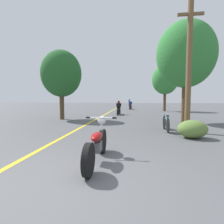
{
  "coord_description": "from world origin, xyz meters",
  "views": [
    {
      "loc": [
        1.06,
        -3.12,
        1.51
      ],
      "look_at": [
        0.06,
        4.86,
        0.9
      ],
      "focal_mm": 28.0,
      "sensor_mm": 36.0,
      "label": 1
    }
  ],
  "objects_px": {
    "roadside_tree_right_far": "(165,80)",
    "roadside_tree_left": "(61,74)",
    "bicycle_parked": "(166,123)",
    "utility_pole": "(189,66)",
    "motorcycle_foreground": "(97,143)",
    "motorcycle_rider_mid": "(130,106)",
    "motorcycle_rider_lead": "(119,109)",
    "motorcycle_rider_far": "(130,104)",
    "roadside_tree_right_near": "(186,55)"
  },
  "relations": [
    {
      "from": "motorcycle_rider_mid",
      "to": "bicycle_parked",
      "type": "xyz_separation_m",
      "value": [
        2.01,
        -16.82,
        -0.15
      ]
    },
    {
      "from": "motorcycle_rider_mid",
      "to": "motorcycle_foreground",
      "type": "bearing_deg",
      "value": -90.95
    },
    {
      "from": "roadside_tree_right_near",
      "to": "utility_pole",
      "type": "bearing_deg",
      "value": -102.78
    },
    {
      "from": "utility_pole",
      "to": "roadside_tree_right_far",
      "type": "bearing_deg",
      "value": 84.56
    },
    {
      "from": "motorcycle_rider_mid",
      "to": "utility_pole",
      "type": "bearing_deg",
      "value": -80.33
    },
    {
      "from": "utility_pole",
      "to": "roadside_tree_left",
      "type": "relative_size",
      "value": 1.15
    },
    {
      "from": "roadside_tree_right_far",
      "to": "bicycle_parked",
      "type": "bearing_deg",
      "value": -99.25
    },
    {
      "from": "roadside_tree_right_near",
      "to": "bicycle_parked",
      "type": "relative_size",
      "value": 3.85
    },
    {
      "from": "roadside_tree_right_near",
      "to": "motorcycle_rider_mid",
      "type": "height_order",
      "value": "roadside_tree_right_near"
    },
    {
      "from": "roadside_tree_right_far",
      "to": "bicycle_parked",
      "type": "distance_m",
      "value": 14.07
    },
    {
      "from": "roadside_tree_right_near",
      "to": "roadside_tree_right_far",
      "type": "xyz_separation_m",
      "value": [
        0.58,
        10.48,
        -0.39
      ]
    },
    {
      "from": "utility_pole",
      "to": "motorcycle_foreground",
      "type": "bearing_deg",
      "value": -128.08
    },
    {
      "from": "motorcycle_foreground",
      "to": "roadside_tree_right_far",
      "type": "bearing_deg",
      "value": 75.66
    },
    {
      "from": "utility_pole",
      "to": "roadside_tree_right_near",
      "type": "height_order",
      "value": "roadside_tree_right_near"
    },
    {
      "from": "motorcycle_foreground",
      "to": "bicycle_parked",
      "type": "bearing_deg",
      "value": 61.53
    },
    {
      "from": "utility_pole",
      "to": "motorcycle_rider_far",
      "type": "relative_size",
      "value": 2.81
    },
    {
      "from": "bicycle_parked",
      "to": "utility_pole",
      "type": "bearing_deg",
      "value": -13.26
    },
    {
      "from": "utility_pole",
      "to": "motorcycle_rider_far",
      "type": "bearing_deg",
      "value": 96.93
    },
    {
      "from": "roadside_tree_right_near",
      "to": "roadside_tree_left",
      "type": "distance_m",
      "value": 8.46
    },
    {
      "from": "roadside_tree_right_far",
      "to": "motorcycle_foreground",
      "type": "bearing_deg",
      "value": -104.34
    },
    {
      "from": "utility_pole",
      "to": "bicycle_parked",
      "type": "bearing_deg",
      "value": 166.74
    },
    {
      "from": "roadside_tree_right_far",
      "to": "motorcycle_rider_mid",
      "type": "relative_size",
      "value": 2.72
    },
    {
      "from": "roadside_tree_right_far",
      "to": "motorcycle_rider_mid",
      "type": "distance_m",
      "value": 6.31
    },
    {
      "from": "utility_pole",
      "to": "motorcycle_rider_lead",
      "type": "xyz_separation_m",
      "value": [
        -3.83,
        8.25,
        -2.45
      ]
    },
    {
      "from": "motorcycle_foreground",
      "to": "utility_pole",
      "type": "bearing_deg",
      "value": 51.92
    },
    {
      "from": "utility_pole",
      "to": "bicycle_parked",
      "type": "height_order",
      "value": "utility_pole"
    },
    {
      "from": "motorcycle_foreground",
      "to": "motorcycle_rider_mid",
      "type": "xyz_separation_m",
      "value": [
        0.35,
        21.18,
        0.07
      ]
    },
    {
      "from": "roadside_tree_right_near",
      "to": "motorcycle_rider_lead",
      "type": "height_order",
      "value": "roadside_tree_right_near"
    },
    {
      "from": "roadside_tree_right_near",
      "to": "motorcycle_rider_far",
      "type": "xyz_separation_m",
      "value": [
        -4.0,
        23.72,
        -3.66
      ]
    },
    {
      "from": "motorcycle_rider_far",
      "to": "bicycle_parked",
      "type": "height_order",
      "value": "motorcycle_rider_far"
    },
    {
      "from": "roadside_tree_right_far",
      "to": "motorcycle_foreground",
      "type": "distance_m",
      "value": 18.71
    },
    {
      "from": "motorcycle_foreground",
      "to": "motorcycle_rider_lead",
      "type": "xyz_separation_m",
      "value": [
        -0.57,
        12.4,
        0.07
      ]
    },
    {
      "from": "motorcycle_foreground",
      "to": "motorcycle_rider_lead",
      "type": "distance_m",
      "value": 12.42
    },
    {
      "from": "utility_pole",
      "to": "motorcycle_rider_far",
      "type": "height_order",
      "value": "utility_pole"
    },
    {
      "from": "utility_pole",
      "to": "bicycle_parked",
      "type": "relative_size",
      "value": 3.55
    },
    {
      "from": "bicycle_parked",
      "to": "motorcycle_rider_far",
      "type": "bearing_deg",
      "value": 95.1
    },
    {
      "from": "roadside_tree_left",
      "to": "motorcycle_rider_lead",
      "type": "xyz_separation_m",
      "value": [
        3.81,
        4.2,
        -2.79
      ]
    },
    {
      "from": "motorcycle_rider_mid",
      "to": "bicycle_parked",
      "type": "bearing_deg",
      "value": -83.17
    },
    {
      "from": "roadside_tree_right_near",
      "to": "bicycle_parked",
      "type": "xyz_separation_m",
      "value": [
        -1.61,
        -2.98,
        -3.84
      ]
    },
    {
      "from": "roadside_tree_right_near",
      "to": "motorcycle_rider_far",
      "type": "bearing_deg",
      "value": 99.56
    },
    {
      "from": "motorcycle_rider_lead",
      "to": "motorcycle_rider_mid",
      "type": "relative_size",
      "value": 0.99
    },
    {
      "from": "motorcycle_rider_lead",
      "to": "roadside_tree_right_near",
      "type": "bearing_deg",
      "value": -47.98
    },
    {
      "from": "roadside_tree_left",
      "to": "motorcycle_rider_lead",
      "type": "relative_size",
      "value": 2.43
    },
    {
      "from": "roadside_tree_right_far",
      "to": "roadside_tree_left",
      "type": "relative_size",
      "value": 1.12
    },
    {
      "from": "roadside_tree_right_far",
      "to": "roadside_tree_left",
      "type": "height_order",
      "value": "roadside_tree_right_far"
    },
    {
      "from": "utility_pole",
      "to": "motorcycle_foreground",
      "type": "xyz_separation_m",
      "value": [
        -3.26,
        -4.15,
        -2.52
      ]
    },
    {
      "from": "utility_pole",
      "to": "motorcycle_rider_lead",
      "type": "bearing_deg",
      "value": 114.9
    },
    {
      "from": "motorcycle_rider_lead",
      "to": "motorcycle_rider_mid",
      "type": "xyz_separation_m",
      "value": [
        0.93,
        8.78,
        -0.0
      ]
    },
    {
      "from": "motorcycle_rider_mid",
      "to": "motorcycle_rider_far",
      "type": "bearing_deg",
      "value": 92.14
    },
    {
      "from": "utility_pole",
      "to": "motorcycle_rider_mid",
      "type": "height_order",
      "value": "utility_pole"
    }
  ]
}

